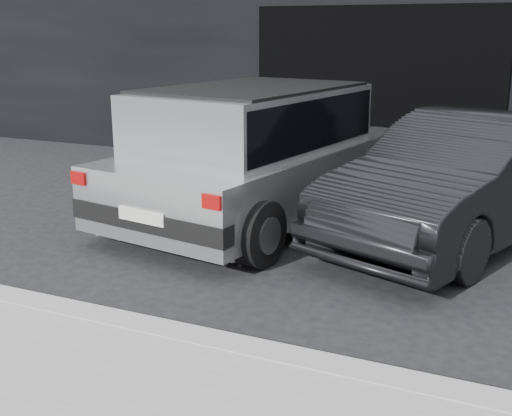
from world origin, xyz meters
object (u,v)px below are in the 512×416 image
at_px(silver_hatchback, 259,147).
at_px(cat_white, 115,219).
at_px(second_car, 465,178).
at_px(cat_siamese, 233,249).

distance_m(silver_hatchback, cat_white, 1.90).
distance_m(second_car, cat_white, 3.85).
bearing_deg(cat_white, second_car, 121.91).
xyz_separation_m(cat_siamese, cat_white, (-1.55, 0.21, 0.06)).
distance_m(cat_siamese, cat_white, 1.57).
relative_size(silver_hatchback, second_car, 1.11).
relative_size(silver_hatchback, cat_siamese, 5.71).
height_order(silver_hatchback, second_car, silver_hatchback).
relative_size(second_car, cat_white, 4.78).
height_order(silver_hatchback, cat_siamese, silver_hatchback).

